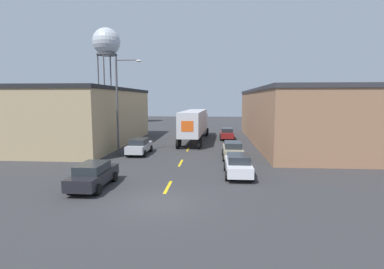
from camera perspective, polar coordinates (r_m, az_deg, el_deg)
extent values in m
plane|color=#333335|center=(16.49, -6.20, -12.82)|extent=(160.00, 160.00, 0.00)
cube|color=gold|center=(19.21, -4.60, -9.93)|extent=(0.20, 2.77, 0.01)
cube|color=gold|center=(26.11, -2.16, -5.43)|extent=(0.20, 2.77, 0.01)
cube|color=gold|center=(33.14, -0.77, -2.82)|extent=(0.20, 2.77, 0.01)
cube|color=tan|center=(39.21, -18.79, 3.06)|extent=(9.55, 21.92, 6.46)
cube|color=#232326|center=(39.16, -18.98, 8.07)|extent=(9.75, 22.12, 0.40)
cube|color=#9E7051|center=(40.03, 19.89, 3.04)|extent=(11.92, 28.69, 6.40)
cube|color=#333338|center=(39.98, 20.08, 7.91)|extent=(12.12, 28.89, 0.40)
cube|color=silver|center=(45.90, 1.45, 2.37)|extent=(2.41, 2.81, 2.93)
cube|color=silver|center=(38.17, 0.34, 2.40)|extent=(2.97, 12.28, 2.87)
cube|color=#E55619|center=(32.13, -0.91, 1.58)|extent=(1.32, 0.09, 1.15)
cylinder|color=black|center=(46.27, 2.97, 0.58)|extent=(0.33, 1.09, 1.08)
cylinder|color=black|center=(46.50, 0.01, 0.62)|extent=(0.33, 1.09, 1.08)
cylinder|color=black|center=(45.20, 2.87, 0.43)|extent=(0.33, 1.09, 1.08)
cylinder|color=black|center=(45.43, -0.16, 0.47)|extent=(0.33, 1.09, 1.08)
cylinder|color=black|center=(34.42, 1.58, -1.55)|extent=(0.33, 1.09, 1.08)
cylinder|color=black|center=(34.73, -2.38, -1.48)|extent=(0.33, 1.09, 1.08)
cylinder|color=black|center=(33.04, 1.36, -1.90)|extent=(0.33, 1.09, 1.08)
cylinder|color=black|center=(33.36, -2.77, -1.82)|extent=(0.33, 1.09, 1.08)
cube|color=tan|center=(28.22, 7.76, -3.15)|extent=(1.72, 4.66, 0.71)
cube|color=#23282D|center=(27.98, 7.79, -1.95)|extent=(1.51, 2.42, 0.52)
cylinder|color=black|center=(29.76, 9.23, -3.36)|extent=(0.22, 0.66, 0.66)
cylinder|color=black|center=(29.66, 5.92, -3.34)|extent=(0.22, 0.66, 0.66)
cylinder|color=black|center=(26.93, 9.76, -4.44)|extent=(0.22, 0.66, 0.66)
cylinder|color=black|center=(26.82, 6.09, -4.42)|extent=(0.22, 0.66, 0.66)
cube|color=#B2B2B7|center=(30.61, -9.97, -2.42)|extent=(1.72, 4.66, 0.71)
cube|color=#23282D|center=(30.39, -10.06, -1.30)|extent=(1.51, 2.42, 0.52)
cylinder|color=black|center=(31.86, -7.82, -2.67)|extent=(0.22, 0.66, 0.66)
cylinder|color=black|center=(32.27, -10.81, -2.61)|extent=(0.22, 0.66, 0.66)
cylinder|color=black|center=(29.09, -9.01, -3.59)|extent=(0.22, 0.66, 0.66)
cylinder|color=black|center=(29.53, -12.26, -3.51)|extent=(0.22, 0.66, 0.66)
cube|color=silver|center=(21.96, 8.76, -6.01)|extent=(1.72, 4.66, 0.71)
cube|color=#23282D|center=(21.70, 8.81, -4.50)|extent=(1.51, 2.42, 0.52)
cylinder|color=black|center=(23.53, 10.57, -6.08)|extent=(0.22, 0.66, 0.66)
cylinder|color=black|center=(23.40, 6.35, -6.08)|extent=(0.22, 0.66, 0.66)
cylinder|color=black|center=(20.74, 11.44, -7.85)|extent=(0.22, 0.66, 0.66)
cylinder|color=black|center=(20.59, 6.64, -7.86)|extent=(0.22, 0.66, 0.66)
cube|color=maroon|center=(41.52, 6.65, 0.04)|extent=(1.72, 4.66, 0.71)
cube|color=#23282D|center=(41.31, 6.67, 0.87)|extent=(1.51, 2.42, 0.52)
cylinder|color=black|center=(43.04, 7.71, -0.22)|extent=(0.22, 0.66, 0.66)
cylinder|color=black|center=(42.97, 5.42, -0.20)|extent=(0.22, 0.66, 0.66)
cylinder|color=black|center=(40.17, 7.95, -0.72)|extent=(0.22, 0.66, 0.66)
cylinder|color=black|center=(40.10, 5.50, -0.70)|extent=(0.22, 0.66, 0.66)
cube|color=black|center=(19.85, -18.24, -7.66)|extent=(1.72, 4.66, 0.71)
cube|color=#23282D|center=(19.58, -18.47, -6.00)|extent=(1.51, 2.42, 0.52)
cylinder|color=black|center=(20.94, -14.49, -7.79)|extent=(0.22, 0.66, 0.66)
cylinder|color=black|center=(21.55, -18.86, -7.53)|extent=(0.22, 0.66, 0.66)
cylinder|color=black|center=(18.33, -17.43, -9.98)|extent=(0.22, 0.66, 0.66)
cylinder|color=black|center=(19.02, -22.31, -9.57)|extent=(0.22, 0.66, 0.66)
cylinder|color=#47474C|center=(68.53, -14.07, 8.36)|extent=(0.28, 0.28, 15.34)
cylinder|color=#47474C|center=(71.15, -15.14, 8.26)|extent=(0.28, 0.28, 15.34)
cylinder|color=#47474C|center=(69.93, -17.33, 8.22)|extent=(0.28, 0.28, 15.34)
cylinder|color=#47474C|center=(67.26, -16.32, 8.32)|extent=(0.28, 0.28, 15.34)
cylinder|color=#4C4C51|center=(69.84, -15.92, 14.43)|extent=(4.42, 4.42, 0.30)
sphere|color=#B7BCC6|center=(70.26, -15.99, 16.62)|extent=(5.92, 5.92, 5.92)
cylinder|color=#4C4C51|center=(30.24, -14.04, 5.01)|extent=(0.20, 0.20, 9.39)
cylinder|color=#4C4C51|center=(30.13, -12.23, 13.72)|extent=(2.22, 0.11, 0.11)
ellipsoid|color=silver|center=(29.83, -10.12, 13.64)|extent=(0.56, 0.32, 0.22)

